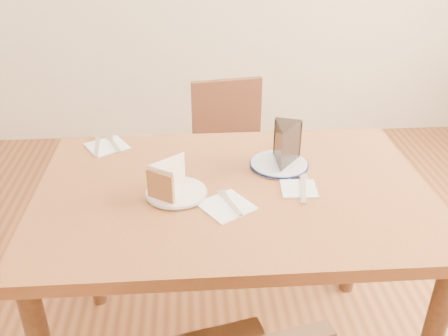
# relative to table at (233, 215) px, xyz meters

# --- Properties ---
(table) EXTENTS (1.20, 0.80, 0.75)m
(table) POSITION_rel_table_xyz_m (0.00, 0.00, 0.00)
(table) COLOR #592E18
(table) RESTS_ON ground
(chair_far) EXTENTS (0.45, 0.45, 0.79)m
(chair_far) POSITION_rel_table_xyz_m (0.07, 0.76, -0.21)
(chair_far) COLOR #32180F
(chair_far) RESTS_ON ground
(plate_cream) EXTENTS (0.18, 0.18, 0.01)m
(plate_cream) POSITION_rel_table_xyz_m (-0.17, -0.02, 0.10)
(plate_cream) COLOR white
(plate_cream) RESTS_ON table
(plate_navy) EXTENTS (0.19, 0.19, 0.01)m
(plate_navy) POSITION_rel_table_xyz_m (0.16, 0.13, 0.10)
(plate_navy) COLOR white
(plate_navy) RESTS_ON table
(carrot_cake) EXTENTS (0.14, 0.15, 0.09)m
(carrot_cake) POSITION_rel_table_xyz_m (-0.18, -0.01, 0.15)
(carrot_cake) COLOR #EEE2C5
(carrot_cake) RESTS_ON plate_cream
(chocolate_cake) EXTENTS (0.12, 0.15, 0.12)m
(chocolate_cake) POSITION_rel_table_xyz_m (0.18, 0.12, 0.17)
(chocolate_cake) COLOR black
(chocolate_cake) RESTS_ON plate_navy
(napkin_cream) EXTENTS (0.18, 0.18, 0.00)m
(napkin_cream) POSITION_rel_table_xyz_m (-0.03, -0.10, 0.10)
(napkin_cream) COLOR white
(napkin_cream) RESTS_ON table
(napkin_navy) EXTENTS (0.11, 0.11, 0.00)m
(napkin_navy) POSITION_rel_table_xyz_m (0.20, -0.02, 0.10)
(napkin_navy) COLOR white
(napkin_navy) RESTS_ON table
(napkin_spare) EXTENTS (0.18, 0.18, 0.00)m
(napkin_spare) POSITION_rel_table_xyz_m (-0.42, 0.31, 0.10)
(napkin_spare) COLOR white
(napkin_spare) RESTS_ON table
(fork_cream) EXTENTS (0.06, 0.14, 0.00)m
(fork_cream) POSITION_rel_table_xyz_m (-0.02, -0.09, 0.10)
(fork_cream) COLOR silver
(fork_cream) RESTS_ON napkin_cream
(knife_navy) EXTENTS (0.05, 0.17, 0.00)m
(knife_navy) POSITION_rel_table_xyz_m (0.21, -0.03, 0.10)
(knife_navy) COLOR white
(knife_navy) RESTS_ON napkin_navy
(fork_spare) EXTENTS (0.07, 0.14, 0.00)m
(fork_spare) POSITION_rel_table_xyz_m (-0.40, 0.32, 0.10)
(fork_spare) COLOR silver
(fork_spare) RESTS_ON napkin_spare
(knife_spare) EXTENTS (0.03, 0.16, 0.00)m
(knife_spare) POSITION_rel_table_xyz_m (-0.46, 0.30, 0.10)
(knife_spare) COLOR silver
(knife_spare) RESTS_ON napkin_spare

